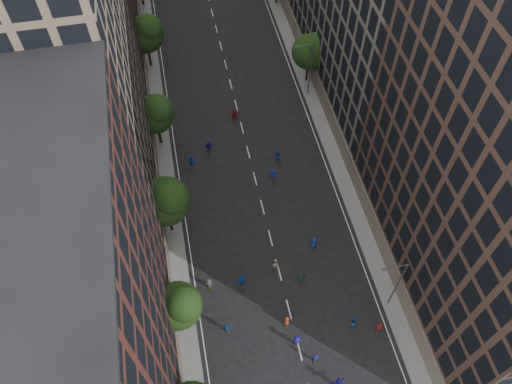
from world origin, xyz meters
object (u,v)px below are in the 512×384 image
streetlamp_near (396,283)px  skater_1 (315,358)px  skater_2 (352,323)px  streetlamp_far (309,67)px

streetlamp_near → skater_1: streetlamp_near is taller
streetlamp_near → skater_2: 6.32m
streetlamp_near → streetlamp_far: 33.00m
streetlamp_near → streetlamp_far: (0.00, 33.00, 0.00)m
skater_1 → skater_2: size_ratio=0.80×
streetlamp_near → streetlamp_far: same height
streetlamp_near → skater_2: size_ratio=4.79×
streetlamp_far → skater_1: bearing=-103.8°
skater_2 → skater_1: bearing=10.8°
streetlamp_far → skater_1: streetlamp_far is taller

